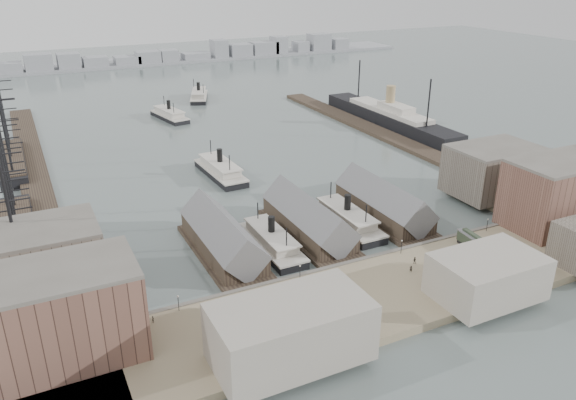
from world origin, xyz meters
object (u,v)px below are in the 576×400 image
horse_cart_center (346,290)px  horse_cart_right (448,278)px  tram (473,243)px  horse_cart_left (226,315)px  ocean_steamer (389,116)px  ferry_docked_west (272,241)px

horse_cart_center → horse_cart_right: horse_cart_right is taller
tram → horse_cart_center: size_ratio=2.41×
tram → horse_cart_center: (-41.51, -3.22, -1.23)m
horse_cart_left → horse_cart_center: horse_cart_left is taller
ocean_steamer → horse_cart_center: ocean_steamer is taller
ocean_steamer → horse_cart_center: bearing=-129.2°
horse_cart_center → horse_cart_right: 25.72m
ocean_steamer → tram: bearing=-116.1°
ferry_docked_west → horse_cart_right: (29.87, -37.04, 0.37)m
horse_cart_center → horse_cart_right: bearing=-72.2°
ferry_docked_west → horse_cart_center: 31.10m
horse_cart_left → horse_cart_center: size_ratio=1.00×
ferry_docked_west → ocean_steamer: size_ratio=0.31×
horse_cart_left → horse_cart_right: 54.21m
tram → horse_cart_center: bearing=-170.5°
tram → horse_cart_center: tram is taller
ocean_steamer → horse_cart_center: 158.21m
horse_cart_left → horse_cart_right: horse_cart_left is taller
tram → horse_cart_left: size_ratio=2.40×
horse_cart_center → horse_cart_left: bearing=116.6°
ocean_steamer → horse_cart_left: bearing=-137.0°
horse_cart_left → horse_cart_right: (53.44, -9.06, -0.01)m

